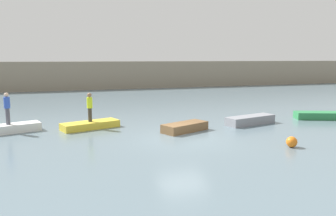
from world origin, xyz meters
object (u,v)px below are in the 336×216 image
object	(u,v)px
rowboat_brown	(185,127)
rowboat_grey	(250,120)
person_blue_shirt	(7,107)
mooring_buoy	(292,142)
rowboat_white	(9,129)
person_hiviz_shirt	(90,106)
rowboat_yellow	(90,125)
rowboat_green	(322,115)

from	to	relation	value
rowboat_brown	rowboat_grey	world-z (taller)	rowboat_grey
person_blue_shirt	mooring_buoy	distance (m)	14.78
rowboat_white	person_hiviz_shirt	distance (m)	4.51
rowboat_yellow	mooring_buoy	bearing A→B (deg)	-58.94
rowboat_grey	person_hiviz_shirt	distance (m)	9.78
rowboat_yellow	rowboat_brown	world-z (taller)	rowboat_brown
person_hiviz_shirt	person_blue_shirt	size ratio (longest dim) A/B	0.96
person_hiviz_shirt	mooring_buoy	size ratio (longest dim) A/B	3.33
person_hiviz_shirt	mooring_buoy	bearing A→B (deg)	-40.42
mooring_buoy	rowboat_grey	bearing A→B (deg)	77.86
rowboat_white	rowboat_green	size ratio (longest dim) A/B	0.95
rowboat_yellow	person_hiviz_shirt	bearing A→B (deg)	-108.52
rowboat_grey	person_blue_shirt	bearing A→B (deg)	158.06
rowboat_white	rowboat_grey	world-z (taller)	rowboat_grey
rowboat_green	person_blue_shirt	distance (m)	19.58
rowboat_yellow	rowboat_green	distance (m)	15.18
rowboat_brown	person_hiviz_shirt	world-z (taller)	person_hiviz_shirt
person_blue_shirt	rowboat_brown	bearing A→B (deg)	-15.90
rowboat_yellow	mooring_buoy	size ratio (longest dim) A/B	6.53
rowboat_yellow	rowboat_grey	xyz separation A→B (m)	(9.55, -1.79, 0.06)
rowboat_yellow	person_blue_shirt	world-z (taller)	person_blue_shirt
rowboat_brown	rowboat_green	xyz separation A→B (m)	(10.13, 0.73, -0.00)
rowboat_green	mooring_buoy	xyz separation A→B (m)	(-6.68, -5.43, 0.01)
rowboat_white	person_hiviz_shirt	world-z (taller)	person_hiviz_shirt
rowboat_white	rowboat_grey	size ratio (longest dim) A/B	0.97
rowboat_yellow	person_blue_shirt	distance (m)	4.54
rowboat_brown	rowboat_green	bearing A→B (deg)	-19.26
rowboat_grey	person_hiviz_shirt	xyz separation A→B (m)	(-9.55, 1.79, 1.09)
rowboat_brown	rowboat_grey	bearing A→B (deg)	-15.15
person_hiviz_shirt	rowboat_green	bearing A→B (deg)	-6.51
rowboat_brown	person_hiviz_shirt	bearing A→B (deg)	130.27
rowboat_white	rowboat_brown	xyz separation A→B (m)	(9.32, -2.65, 0.01)
rowboat_white	rowboat_yellow	distance (m)	4.37
person_blue_shirt	rowboat_grey	bearing A→B (deg)	-8.13
rowboat_grey	rowboat_white	bearing A→B (deg)	158.06
rowboat_white	rowboat_green	bearing A→B (deg)	-23.62
rowboat_yellow	person_blue_shirt	xyz separation A→B (m)	(-4.36, 0.20, 1.25)
rowboat_brown	mooring_buoy	size ratio (longest dim) A/B	5.37
person_blue_shirt	mooring_buoy	size ratio (longest dim) A/B	3.47
rowboat_yellow	person_hiviz_shirt	distance (m)	1.15
rowboat_brown	mooring_buoy	xyz separation A→B (m)	(3.44, -4.70, 0.01)
rowboat_grey	person_blue_shirt	world-z (taller)	person_blue_shirt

